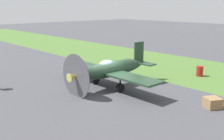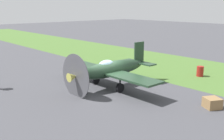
{
  "view_description": "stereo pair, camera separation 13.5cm",
  "coord_description": "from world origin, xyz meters",
  "views": [
    {
      "loc": [
        -14.33,
        12.86,
        6.09
      ],
      "look_at": [
        0.49,
        -0.57,
        1.33
      ],
      "focal_mm": 43.14,
      "sensor_mm": 36.0,
      "label": 1
    },
    {
      "loc": [
        -14.42,
        12.76,
        6.09
      ],
      "look_at": [
        0.49,
        -0.57,
        1.33
      ],
      "focal_mm": 43.14,
      "sensor_mm": 36.0,
      "label": 2
    }
  ],
  "objects": [
    {
      "name": "grass_verge",
      "position": [
        0.0,
        -10.17,
        0.0
      ],
      "size": [
        120.0,
        11.0,
        0.01
      ],
      "primitive_type": "cube",
      "color": "#476B2D",
      "rests_on": "ground"
    },
    {
      "name": "ground_plane",
      "position": [
        0.0,
        0.0,
        0.0
      ],
      "size": [
        160.0,
        160.0,
        0.0
      ],
      "primitive_type": "plane",
      "color": "#424247"
    },
    {
      "name": "runway_marker_cone",
      "position": [
        5.74,
        -5.77,
        0.22
      ],
      "size": [
        0.36,
        0.36,
        0.44
      ],
      "primitive_type": "cone",
      "color": "orange",
      "rests_on": "ground"
    },
    {
      "name": "fuel_drum",
      "position": [
        -2.36,
        -8.52,
        0.45
      ],
      "size": [
        0.6,
        0.6,
        0.9
      ],
      "primitive_type": "cylinder",
      "color": "maroon",
      "rests_on": "ground"
    },
    {
      "name": "airplane_lead",
      "position": [
        0.49,
        -0.42,
        1.41
      ],
      "size": [
        9.37,
        7.46,
        3.36
      ],
      "rotation": [
        0.0,
        0.0,
        0.0
      ],
      "color": "#233D28",
      "rests_on": "ground"
    },
    {
      "name": "supply_crate",
      "position": [
        -6.95,
        -2.15,
        0.32
      ],
      "size": [
        1.22,
        1.22,
        0.64
      ],
      "primitive_type": "cube",
      "rotation": [
        0.0,
        0.0,
        1.09
      ],
      "color": "olive",
      "rests_on": "ground"
    }
  ]
}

